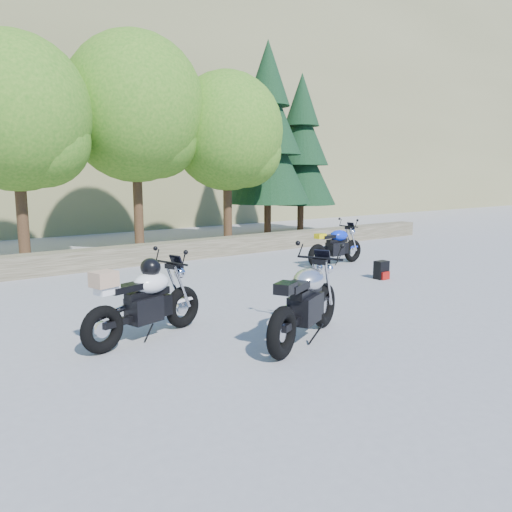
# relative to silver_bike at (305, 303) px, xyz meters

# --- Properties ---
(ground) EXTENTS (90.00, 90.00, 0.00)m
(ground) POSITION_rel_silver_bike_xyz_m (0.89, 1.55, -0.53)
(ground) COLOR gray
(ground) RESTS_ON ground
(stone_wall) EXTENTS (22.00, 0.55, 0.50)m
(stone_wall) POSITION_rel_silver_bike_xyz_m (0.89, 7.05, -0.28)
(stone_wall) COLOR #4D4733
(stone_wall) RESTS_ON ground
(hillside) EXTENTS (80.00, 30.00, 15.00)m
(hillside) POSITION_rel_silver_bike_xyz_m (3.89, 29.55, 6.97)
(hillside) COLOR olive
(hillside) RESTS_ON ground
(tree_decid_left) EXTENTS (3.67, 3.67, 5.62)m
(tree_decid_left) POSITION_rel_silver_bike_xyz_m (-1.50, 8.69, 3.10)
(tree_decid_left) COLOR #382314
(tree_decid_left) RESTS_ON ground
(tree_decid_mid) EXTENTS (4.08, 4.08, 6.24)m
(tree_decid_mid) POSITION_rel_silver_bike_xyz_m (1.80, 9.09, 3.51)
(tree_decid_mid) COLOR #382314
(tree_decid_mid) RESTS_ON ground
(tree_decid_right) EXTENTS (3.54, 3.54, 5.41)m
(tree_decid_right) POSITION_rel_silver_bike_xyz_m (4.60, 8.49, 2.97)
(tree_decid_right) COLOR #382314
(tree_decid_right) RESTS_ON ground
(conifer_near) EXTENTS (3.17, 3.17, 7.06)m
(conifer_near) POSITION_rel_silver_bike_xyz_m (7.09, 9.75, 3.15)
(conifer_near) COLOR #382314
(conifer_near) RESTS_ON ground
(conifer_far) EXTENTS (2.82, 2.82, 6.27)m
(conifer_far) POSITION_rel_silver_bike_xyz_m (9.29, 10.35, 2.74)
(conifer_far) COLOR #382314
(conifer_far) RESTS_ON ground
(silver_bike) EXTENTS (2.03, 1.09, 1.09)m
(silver_bike) POSITION_rel_silver_bike_xyz_m (0.00, 0.00, 0.00)
(silver_bike) COLOR black
(silver_bike) RESTS_ON ground
(white_bike) EXTENTS (1.99, 0.79, 1.12)m
(white_bike) POSITION_rel_silver_bike_xyz_m (-1.71, 1.38, 0.02)
(white_bike) COLOR black
(white_bike) RESTS_ON ground
(blue_bike) EXTENTS (1.94, 0.61, 0.97)m
(blue_bike) POSITION_rel_silver_bike_xyz_m (4.72, 3.97, -0.06)
(blue_bike) COLOR black
(blue_bike) RESTS_ON ground
(backpack) EXTENTS (0.30, 0.26, 0.40)m
(backpack) POSITION_rel_silver_bike_xyz_m (4.20, 2.09, -0.34)
(backpack) COLOR black
(backpack) RESTS_ON ground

